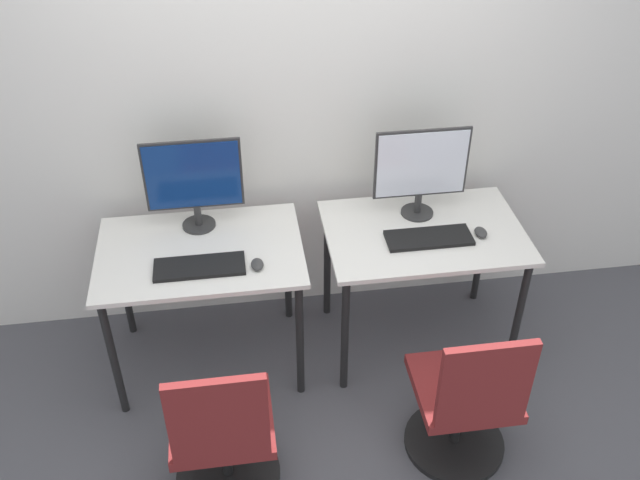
% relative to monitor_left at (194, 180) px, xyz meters
% --- Properties ---
extents(ground_plane, '(20.00, 20.00, 0.00)m').
position_rel_monitor_left_xyz_m(ground_plane, '(0.56, -0.55, -1.02)').
color(ground_plane, '#4C4C51').
extents(wall_back, '(12.00, 0.05, 2.80)m').
position_rel_monitor_left_xyz_m(wall_back, '(0.56, 0.26, 0.38)').
color(wall_back, silver).
rests_on(wall_back, ground_plane).
extents(desk_left, '(1.00, 0.68, 0.75)m').
position_rel_monitor_left_xyz_m(desk_left, '(0.00, -0.21, -0.36)').
color(desk_left, silver).
rests_on(desk_left, ground_plane).
extents(monitor_left, '(0.48, 0.17, 0.49)m').
position_rel_monitor_left_xyz_m(monitor_left, '(0.00, 0.00, 0.00)').
color(monitor_left, '#2D2D2D').
rests_on(monitor_left, desk_left).
extents(keyboard_left, '(0.43, 0.16, 0.02)m').
position_rel_monitor_left_xyz_m(keyboard_left, '(0.00, -0.35, -0.26)').
color(keyboard_left, black).
rests_on(keyboard_left, desk_left).
extents(mouse_left, '(0.06, 0.09, 0.03)m').
position_rel_monitor_left_xyz_m(mouse_left, '(0.27, -0.38, -0.25)').
color(mouse_left, '#333333').
rests_on(mouse_left, desk_left).
extents(office_chair_left, '(0.48, 0.48, 0.87)m').
position_rel_monitor_left_xyz_m(office_chair_left, '(0.05, -1.02, -0.68)').
color(office_chair_left, black).
rests_on(office_chair_left, ground_plane).
extents(desk_right, '(1.00, 0.68, 0.75)m').
position_rel_monitor_left_xyz_m(desk_right, '(1.13, -0.21, -0.36)').
color(desk_right, silver).
rests_on(desk_right, ground_plane).
extents(monitor_right, '(0.48, 0.17, 0.49)m').
position_rel_monitor_left_xyz_m(monitor_right, '(1.13, -0.05, 0.00)').
color(monitor_right, '#2D2D2D').
rests_on(monitor_right, desk_right).
extents(keyboard_right, '(0.43, 0.16, 0.02)m').
position_rel_monitor_left_xyz_m(keyboard_right, '(1.13, -0.28, -0.26)').
color(keyboard_right, black).
rests_on(keyboard_right, desk_right).
extents(mouse_right, '(0.06, 0.09, 0.03)m').
position_rel_monitor_left_xyz_m(mouse_right, '(1.39, -0.28, -0.25)').
color(mouse_right, '#333333').
rests_on(mouse_right, desk_right).
extents(office_chair_right, '(0.48, 0.48, 0.87)m').
position_rel_monitor_left_xyz_m(office_chair_right, '(1.14, -1.00, -0.68)').
color(office_chair_right, black).
rests_on(office_chair_right, ground_plane).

